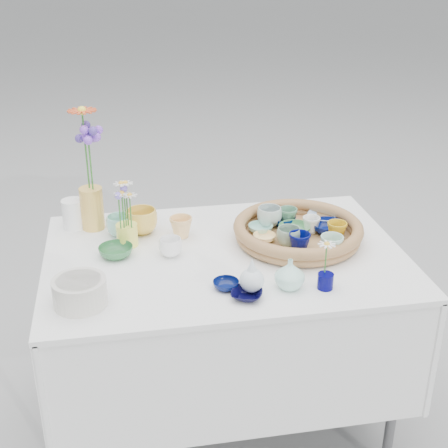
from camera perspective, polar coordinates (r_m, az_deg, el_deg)
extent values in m
plane|color=gray|center=(2.65, 0.08, -17.52)|extent=(80.00, 80.00, 0.00)
imported|color=#031544|center=(2.39, 5.33, 0.36)|extent=(0.11, 0.11, 0.03)
imported|color=#071151|center=(2.34, 9.49, -0.33)|extent=(0.14, 0.14, 0.04)
imported|color=gold|center=(2.29, 10.27, -0.63)|extent=(0.08, 0.08, 0.07)
imported|color=#4E9159|center=(2.31, 6.46, -0.56)|extent=(0.12, 0.12, 0.04)
imported|color=gray|center=(2.22, 5.93, -1.18)|extent=(0.10, 0.10, 0.07)
imported|color=#9AD9CC|center=(2.32, 3.36, -0.42)|extent=(0.12, 0.12, 0.03)
imported|color=#B5C8C2|center=(2.36, 4.18, 0.68)|extent=(0.10, 0.10, 0.07)
imported|color=white|center=(2.33, 7.98, -0.07)|extent=(0.09, 0.09, 0.06)
imported|color=#A1C0E7|center=(2.43, 8.88, 0.57)|extent=(0.14, 0.14, 0.03)
imported|color=#050B56|center=(2.18, 6.91, -1.71)|extent=(0.10, 0.10, 0.07)
imported|color=#FED78C|center=(2.25, 3.71, -1.26)|extent=(0.09, 0.09, 0.03)
imported|color=#AAD7C0|center=(2.17, 9.81, -1.99)|extent=(0.10, 0.10, 0.07)
imported|color=#508465|center=(2.38, 5.87, 0.70)|extent=(0.08, 0.08, 0.07)
imported|color=#EBBD4B|center=(2.36, -7.55, 0.25)|extent=(0.13, 0.13, 0.09)
imported|color=#F9C479|center=(2.31, -3.95, -0.29)|extent=(0.11, 0.11, 0.08)
imported|color=#2F6E3D|center=(2.21, -9.86, -2.49)|extent=(0.15, 0.15, 0.04)
imported|color=white|center=(2.19, -4.91, -2.11)|extent=(0.10, 0.10, 0.07)
imported|color=#061046|center=(1.99, 0.18, -5.58)|extent=(0.10, 0.10, 0.03)
imported|color=#95DDCE|center=(2.35, -9.52, -0.15)|extent=(0.11, 0.11, 0.08)
imported|color=black|center=(1.94, 2.08, -6.47)|extent=(0.13, 0.13, 0.02)
imported|color=#B2ECDA|center=(1.98, 6.03, -4.56)|extent=(0.10, 0.10, 0.10)
cylinder|color=#000048|center=(2.01, 9.25, -5.17)|extent=(0.05, 0.05, 0.05)
cylinder|color=#E9B54F|center=(2.41, -11.97, 1.42)|extent=(0.11, 0.11, 0.16)
cylinder|color=#F8F357|center=(2.27, -8.84, -0.98)|extent=(0.08, 0.08, 0.08)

